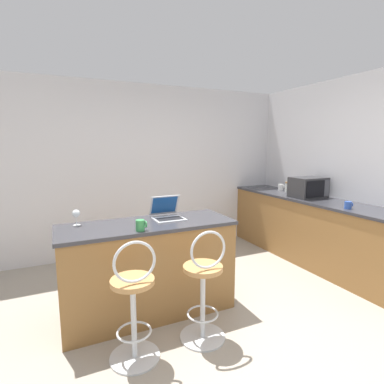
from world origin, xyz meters
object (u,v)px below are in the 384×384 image
object	(u,v)px
mug_blue	(348,205)
mug_green	(141,225)
wine_glass_tall	(76,214)
bar_stool_far	(204,289)
mug_white	(281,187)
storage_jar	(289,187)
bar_stool_near	(134,304)
laptop	(167,213)
microwave	(308,187)

from	to	relation	value
mug_blue	mug_green	world-z (taller)	mug_green
mug_green	wine_glass_tall	xyz separation A→B (m)	(-0.50, 0.43, 0.06)
bar_stool_far	mug_white	distance (m)	2.96
storage_jar	mug_green	world-z (taller)	storage_jar
bar_stool_far	storage_jar	xyz separation A→B (m)	(2.33, 1.56, 0.55)
bar_stool_near	mug_green	size ratio (longest dim) A/B	10.07
storage_jar	mug_green	bearing A→B (deg)	-157.04
laptop	mug_white	distance (m)	2.61
bar_stool_near	bar_stool_far	world-z (taller)	same
bar_stool_near	mug_green	bearing A→B (deg)	65.85
bar_stool_far	microwave	bearing A→B (deg)	25.10
bar_stool_far	storage_jar	world-z (taller)	storage_jar
bar_stool_near	wine_glass_tall	world-z (taller)	wine_glass_tall
laptop	storage_jar	size ratio (longest dim) A/B	1.97
microwave	storage_jar	size ratio (longest dim) A/B	2.95
mug_green	bar_stool_far	bearing A→B (deg)	-41.37
microwave	storage_jar	world-z (taller)	microwave
wine_glass_tall	bar_stool_far	bearing A→B (deg)	-40.87
mug_blue	storage_jar	world-z (taller)	storage_jar
bar_stool_far	mug_white	bearing A→B (deg)	36.73
microwave	storage_jar	bearing A→B (deg)	77.98
laptop	wine_glass_tall	world-z (taller)	laptop
bar_stool_near	wine_glass_tall	bearing A→B (deg)	112.16
bar_stool_far	wine_glass_tall	world-z (taller)	wine_glass_tall
bar_stool_far	mug_blue	world-z (taller)	mug_blue
bar_stool_far	mug_green	size ratio (longest dim) A/B	10.07
mug_blue	mug_green	xyz separation A→B (m)	(-2.49, 0.13, 0.01)
bar_stool_far	mug_blue	xyz separation A→B (m)	(2.06, 0.25, 0.51)
bar_stool_near	mug_green	distance (m)	0.66
wine_glass_tall	laptop	bearing A→B (deg)	-5.69
wine_glass_tall	bar_stool_near	bearing A→B (deg)	-67.84
microwave	mug_blue	bearing A→B (deg)	-101.98
bar_stool_near	storage_jar	bearing A→B (deg)	27.89
mug_blue	storage_jar	bearing A→B (deg)	78.00
mug_white	mug_green	distance (m)	3.09
microwave	storage_jar	distance (m)	0.53
mug_green	storage_jar	bearing A→B (deg)	22.96
bar_stool_far	microwave	distance (m)	2.53
laptop	microwave	world-z (taller)	microwave
mug_green	microwave	bearing A→B (deg)	13.91
mug_blue	wine_glass_tall	size ratio (longest dim) A/B	0.65
mug_blue	mug_white	distance (m)	1.52
mug_green	mug_blue	bearing A→B (deg)	-2.99
laptop	wine_glass_tall	size ratio (longest dim) A/B	2.08
mug_white	wine_glass_tall	xyz separation A→B (m)	(-3.28, -0.94, 0.06)
mug_white	bar_stool_far	bearing A→B (deg)	-143.27
bar_stool_far	laptop	world-z (taller)	laptop
laptop	microwave	distance (m)	2.31
laptop	mug_blue	xyz separation A→B (m)	(2.12, -0.47, -0.01)
microwave	mug_white	world-z (taller)	microwave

